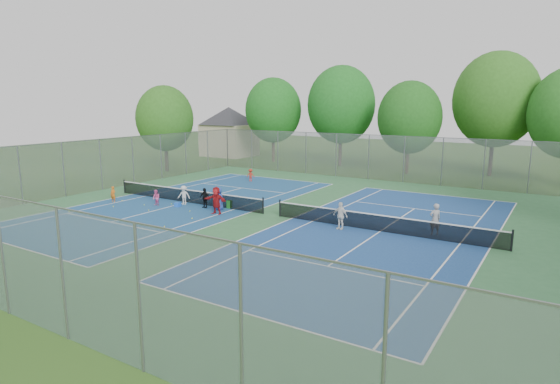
{
  "coord_description": "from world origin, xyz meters",
  "views": [
    {
      "loc": [
        15.26,
        -23.5,
        6.91
      ],
      "look_at": [
        0.0,
        1.0,
        1.3
      ],
      "focal_mm": 30.0,
      "sensor_mm": 36.0,
      "label": 1
    }
  ],
  "objects_px": {
    "net_left": "(187,196)",
    "net_right": "(381,224)",
    "instructor": "(435,219)",
    "ball_crate": "(178,205)",
    "ball_hopper": "(229,204)"
  },
  "relations": [
    {
      "from": "ball_hopper",
      "to": "instructor",
      "type": "distance_m",
      "value": 13.01
    },
    {
      "from": "ball_hopper",
      "to": "instructor",
      "type": "height_order",
      "value": "instructor"
    },
    {
      "from": "net_left",
      "to": "ball_crate",
      "type": "height_order",
      "value": "net_left"
    },
    {
      "from": "ball_crate",
      "to": "instructor",
      "type": "xyz_separation_m",
      "value": [
        16.21,
        2.22,
        0.7
      ]
    },
    {
      "from": "net_right",
      "to": "instructor",
      "type": "xyz_separation_m",
      "value": [
        2.62,
        0.9,
        0.4
      ]
    },
    {
      "from": "net_right",
      "to": "ball_hopper",
      "type": "xyz_separation_m",
      "value": [
        -10.35,
        0.11,
        -0.18
      ]
    },
    {
      "from": "net_right",
      "to": "ball_hopper",
      "type": "distance_m",
      "value": 10.35
    },
    {
      "from": "ball_crate",
      "to": "ball_hopper",
      "type": "xyz_separation_m",
      "value": [
        3.24,
        1.43,
        0.12
      ]
    },
    {
      "from": "ball_hopper",
      "to": "instructor",
      "type": "xyz_separation_m",
      "value": [
        12.97,
        0.79,
        0.58
      ]
    },
    {
      "from": "ball_crate",
      "to": "ball_hopper",
      "type": "height_order",
      "value": "ball_hopper"
    },
    {
      "from": "instructor",
      "to": "net_right",
      "type": "bearing_deg",
      "value": -25.14
    },
    {
      "from": "net_left",
      "to": "net_right",
      "type": "xyz_separation_m",
      "value": [
        14.0,
        0.0,
        0.0
      ]
    },
    {
      "from": "net_left",
      "to": "ball_crate",
      "type": "relative_size",
      "value": 37.38
    },
    {
      "from": "ball_hopper",
      "to": "instructor",
      "type": "relative_size",
      "value": 0.32
    },
    {
      "from": "net_right",
      "to": "instructor",
      "type": "distance_m",
      "value": 2.8
    }
  ]
}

